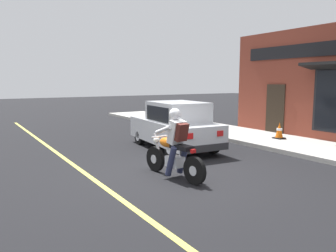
# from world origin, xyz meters

# --- Properties ---
(ground_plane) EXTENTS (80.00, 80.00, 0.00)m
(ground_plane) POSITION_xyz_m (0.00, 0.00, 0.00)
(ground_plane) COLOR black
(sidewalk_curb) EXTENTS (2.60, 22.00, 0.14)m
(sidewalk_curb) POSITION_xyz_m (5.31, 3.00, 0.07)
(sidewalk_curb) COLOR #ADAAA3
(sidewalk_curb) RESTS_ON ground
(lane_stripe) EXTENTS (0.12, 19.80, 0.01)m
(lane_stripe) POSITION_xyz_m (-1.80, 3.00, 0.00)
(lane_stripe) COLOR #D1C64C
(lane_stripe) RESTS_ON ground
(motorcycle_with_rider) EXTENTS (0.63, 2.02, 1.62)m
(motorcycle_with_rider) POSITION_xyz_m (-0.15, -0.16, 0.68)
(motorcycle_with_rider) COLOR black
(motorcycle_with_rider) RESTS_ON ground
(car_hatchback) EXTENTS (1.97, 3.91, 1.57)m
(car_hatchback) POSITION_xyz_m (1.65, 2.52, 0.77)
(car_hatchback) COLOR black
(car_hatchback) RESTS_ON ground
(traffic_cone) EXTENTS (0.36, 0.36, 0.60)m
(traffic_cone) POSITION_xyz_m (5.55, 1.47, 0.43)
(traffic_cone) COLOR black
(traffic_cone) RESTS_ON sidewalk_curb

